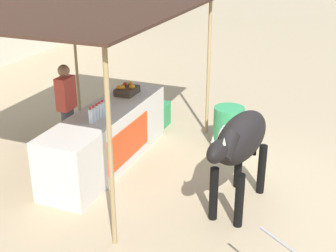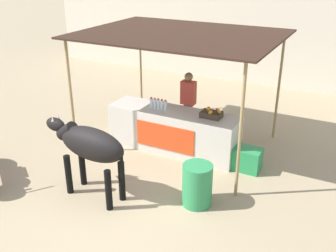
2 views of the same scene
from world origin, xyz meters
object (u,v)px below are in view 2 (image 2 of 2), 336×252
Objects in this scene: water_barrel at (197,185)px; cow at (90,145)px; fruit_crate at (212,114)px; vendor_behind_counter at (188,105)px; cooler_box at (246,159)px; stall_counter at (173,131)px.

water_barrel is 0.43× the size of cow.
fruit_crate is 1.94m from water_barrel.
water_barrel is (1.33, -2.47, -0.46)m from vendor_behind_counter.
vendor_behind_counter is 2.75× the size of cooler_box.
fruit_crate is 0.73× the size of cooler_box.
cow reaches higher than fruit_crate.
fruit_crate is 0.56× the size of water_barrel.
stall_counter is 1.63× the size of cow.
water_barrel is (-0.42, -1.62, 0.15)m from cooler_box.
fruit_crate is 2.76m from cow.
stall_counter is 1.05m from fruit_crate.
cow is (-1.84, -0.63, 0.64)m from water_barrel.
cow is at bearing -119.80° from fruit_crate.
vendor_behind_counter is at bearing 88.68° from stall_counter.
cooler_box is at bearing -25.96° from vendor_behind_counter.
cooler_box is at bearing -9.98° from fruit_crate.
cooler_box is 1.67m from water_barrel.
fruit_crate is 1.13m from vendor_behind_counter.
cow is (-1.37, -2.40, -0.00)m from fruit_crate.
vendor_behind_counter is at bearing 141.28° from fruit_crate.
cow is (-2.25, -2.24, 0.79)m from cooler_box.
fruit_crate is 0.27× the size of vendor_behind_counter.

